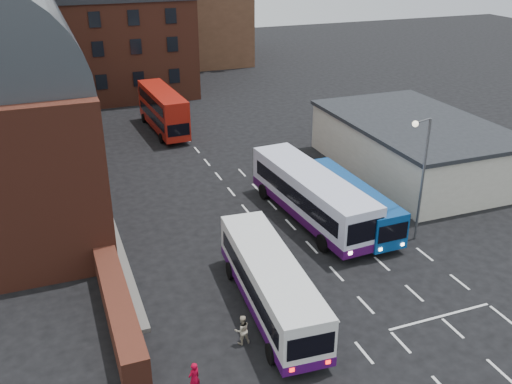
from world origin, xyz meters
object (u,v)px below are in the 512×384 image
object	(u,v)px
street_lamp	(421,169)
pedestrian_red	(194,378)
bus_white_outbound	(271,281)
bus_red_double	(163,110)
pedestrian_beige	(242,330)
bus_blue	(349,200)
bus_white_inbound	(311,193)

from	to	relation	value
street_lamp	pedestrian_red	distance (m)	18.54
bus_white_outbound	street_lamp	bearing A→B (deg)	21.46
bus_red_double	pedestrian_red	xyz separation A→B (m)	(-6.43, -34.67, -1.36)
pedestrian_beige	bus_blue	bearing A→B (deg)	-139.82
bus_white_inbound	bus_red_double	xyz separation A→B (m)	(-5.07, 22.05, 0.17)
bus_white_outbound	bus_blue	bearing A→B (deg)	43.90
bus_white_inbound	street_lamp	world-z (taller)	street_lamp
bus_white_inbound	bus_blue	size ratio (longest dim) A/B	1.24
bus_white_inbound	pedestrian_red	xyz separation A→B (m)	(-11.51, -12.62, -1.19)
bus_white_outbound	bus_blue	xyz separation A→B (m)	(8.48, 7.13, -0.12)
bus_white_inbound	bus_red_double	world-z (taller)	bus_red_double
bus_white_outbound	bus_red_double	size ratio (longest dim) A/B	1.06
bus_white_outbound	bus_blue	size ratio (longest dim) A/B	1.08
bus_white_outbound	pedestrian_beige	xyz separation A→B (m)	(-2.24, -1.98, -0.97)
bus_white_outbound	pedestrian_red	distance (m)	6.80
bus_white_inbound	street_lamp	bearing A→B (deg)	130.95
street_lamp	pedestrian_beige	distance (m)	15.02
street_lamp	pedestrian_beige	world-z (taller)	street_lamp
bus_white_inbound	bus_white_outbound	bearing A→B (deg)	48.74
pedestrian_beige	pedestrian_red	bearing A→B (deg)	37.94
bus_red_double	pedestrian_beige	distance (m)	32.58
bus_white_inbound	bus_red_double	bearing A→B (deg)	-81.10
bus_red_double	pedestrian_red	distance (m)	35.29
bus_red_double	bus_blue	bearing A→B (deg)	104.42
bus_white_inbound	pedestrian_beige	bearing A→B (deg)	46.25
street_lamp	bus_blue	bearing A→B (deg)	126.23
street_lamp	pedestrian_red	xyz separation A→B (m)	(-16.30, -7.83, -4.06)
street_lamp	pedestrian_red	bearing A→B (deg)	-154.36
street_lamp	bus_red_double	bearing A→B (deg)	110.19
bus_blue	pedestrian_beige	xyz separation A→B (m)	(-10.72, -9.11, -0.84)
bus_red_double	street_lamp	bearing A→B (deg)	107.32
bus_blue	pedestrian_red	distance (m)	17.83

